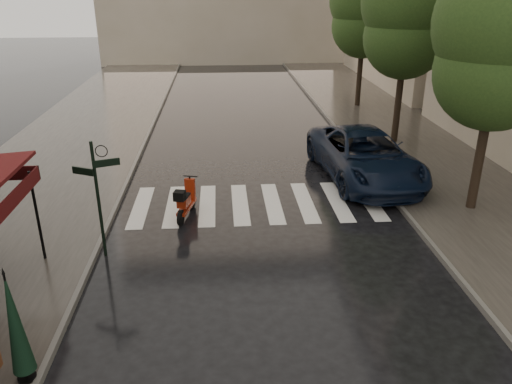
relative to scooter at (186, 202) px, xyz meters
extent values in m
plane|color=black|center=(-0.78, -5.16, -0.51)|extent=(120.00, 120.00, 0.00)
cube|color=#38332D|center=(-5.28, 6.84, -0.45)|extent=(6.00, 60.00, 0.12)
cube|color=#38332D|center=(9.47, 6.84, -0.45)|extent=(5.50, 60.00, 0.12)
cube|color=#595651|center=(-2.23, 6.84, -0.44)|extent=(0.12, 60.00, 0.16)
cube|color=#595651|center=(6.67, 6.84, -0.44)|extent=(0.12, 60.00, 0.16)
cube|color=silver|center=(-1.48, 0.84, -0.51)|extent=(0.50, 3.20, 0.01)
cube|color=silver|center=(-0.43, 0.84, -0.51)|extent=(0.50, 3.20, 0.01)
cube|color=silver|center=(0.62, 0.84, -0.51)|extent=(0.50, 3.20, 0.01)
cube|color=silver|center=(1.67, 0.84, -0.51)|extent=(0.50, 3.20, 0.01)
cube|color=silver|center=(2.72, 0.84, -0.51)|extent=(0.50, 3.20, 0.01)
cube|color=silver|center=(3.77, 0.84, -0.51)|extent=(0.50, 3.20, 0.01)
cube|color=silver|center=(4.82, 0.84, -0.51)|extent=(0.50, 3.20, 0.01)
cube|color=silver|center=(5.87, 0.84, -0.51)|extent=(0.50, 3.20, 0.01)
cylinder|color=black|center=(-3.43, -2.41, 0.78)|extent=(0.07, 0.07, 2.35)
cylinder|color=black|center=(-1.98, -2.16, 1.04)|extent=(0.08, 0.08, 3.10)
cube|color=black|center=(-1.68, -2.16, 2.04)|extent=(0.62, 0.26, 0.18)
cube|color=black|center=(-2.26, -2.16, 1.84)|extent=(0.56, 0.29, 0.18)
cylinder|color=black|center=(8.82, -0.16, 1.73)|extent=(0.28, 0.28, 4.26)
sphere|color=#1F3814|center=(8.82, -0.16, 3.79)|extent=(3.40, 3.40, 3.40)
sphere|color=#1F3814|center=(8.82, -0.16, 5.08)|extent=(3.80, 3.80, 3.80)
cylinder|color=black|center=(8.72, 6.84, 1.85)|extent=(0.28, 0.28, 4.48)
sphere|color=#1F3814|center=(8.72, 6.84, 4.01)|extent=(3.40, 3.40, 3.40)
sphere|color=#1F3814|center=(8.72, 6.84, 5.37)|extent=(3.80, 3.80, 3.80)
cylinder|color=black|center=(8.92, 13.84, 1.79)|extent=(0.28, 0.28, 4.37)
sphere|color=#1F3814|center=(8.92, 13.84, 3.90)|extent=(3.40, 3.40, 3.40)
sphere|color=#1F3814|center=(8.92, 13.84, 5.22)|extent=(3.80, 3.80, 3.80)
cylinder|color=black|center=(-0.13, -0.53, -0.28)|extent=(0.20, 0.48, 0.47)
cylinder|color=black|center=(0.15, 0.65, -0.28)|extent=(0.20, 0.48, 0.47)
cube|color=maroon|center=(0.02, 0.08, -0.20)|extent=(0.56, 1.29, 0.10)
cube|color=maroon|center=(-0.04, -0.15, 0.09)|extent=(0.41, 0.59, 0.27)
cube|color=maroon|center=(0.12, 0.51, 0.17)|extent=(0.33, 0.19, 0.73)
cylinder|color=black|center=(0.14, 0.60, 0.58)|extent=(0.44, 0.14, 0.04)
cube|color=black|center=(-0.12, -0.51, 0.41)|extent=(0.37, 0.36, 0.27)
imported|color=black|center=(6.22, 2.82, 0.35)|extent=(3.42, 6.44, 1.72)
cylinder|color=black|center=(-2.43, -6.66, -0.37)|extent=(0.32, 0.32, 0.05)
cylinder|color=black|center=(-2.43, -6.66, 0.71)|extent=(0.04, 0.04, 2.10)
cone|color=black|center=(-2.43, -6.66, 0.81)|extent=(0.39, 0.39, 2.00)
camera|label=1|loc=(1.11, -13.78, 6.07)|focal=35.00mm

